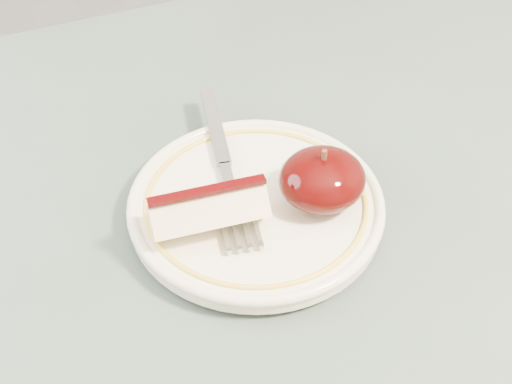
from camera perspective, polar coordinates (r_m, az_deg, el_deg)
name	(u,v)px	position (r m, az deg, el deg)	size (l,w,h in m)	color
plate	(256,205)	(0.55, 0.00, -1.04)	(0.20, 0.20, 0.02)	#F4EBCC
apple_half	(322,179)	(0.54, 5.31, 1.02)	(0.07, 0.06, 0.05)	black
apple_wedge	(208,210)	(0.52, -3.82, -1.47)	(0.09, 0.05, 0.04)	#F4E6B3
fork	(225,165)	(0.57, -2.51, 2.14)	(0.06, 0.19, 0.00)	#92959A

